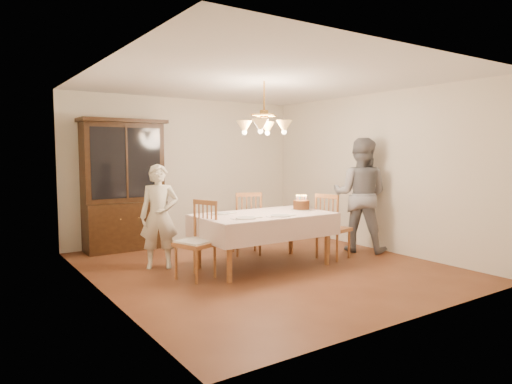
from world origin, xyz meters
TOP-DOWN VIEW (x-y plane):
  - ground at (0.00, 0.00)m, footprint 5.00×5.00m
  - room_shell at (0.00, 0.00)m, footprint 5.00×5.00m
  - dining_table at (0.00, 0.00)m, footprint 1.90×1.10m
  - china_hutch at (-1.26, 2.25)m, footprint 1.38×0.54m
  - chair_far_side at (0.23, 0.80)m, footprint 0.56×0.55m
  - chair_left_end at (-1.08, -0.02)m, footprint 0.54×0.55m
  - chair_right_end at (1.16, -0.18)m, footprint 0.51×0.53m
  - elderly_woman at (-1.25, 0.77)m, footprint 0.63×0.55m
  - adult_in_grey at (1.90, -0.03)m, footprint 1.09×1.14m
  - birthday_cake at (0.68, -0.00)m, footprint 0.30×0.30m
  - place_setting_near_left at (-0.46, -0.26)m, footprint 0.42×0.27m
  - place_setting_near_right at (0.04, -0.35)m, footprint 0.42×0.27m
  - place_setting_far_left at (-0.51, 0.29)m, footprint 0.40×0.25m
  - chandelier at (-0.00, -0.00)m, footprint 0.62×0.62m

SIDE VIEW (x-z plane):
  - ground at x=0.00m, z-range 0.00..0.00m
  - chair_far_side at x=0.23m, z-range -0.06..0.94m
  - chair_right_end at x=1.16m, z-range -0.06..0.94m
  - chair_left_end at x=-1.08m, z-range -0.05..0.95m
  - dining_table at x=0.00m, z-range 0.30..1.06m
  - elderly_woman at x=-1.25m, z-range 0.00..1.46m
  - place_setting_far_left at x=-0.51m, z-range 0.76..0.77m
  - place_setting_near_right at x=0.04m, z-range 0.76..0.77m
  - place_setting_near_left at x=-0.46m, z-range 0.76..0.77m
  - birthday_cake at x=0.68m, z-range 0.72..0.94m
  - adult_in_grey at x=1.90m, z-range 0.00..1.85m
  - china_hutch at x=-1.26m, z-range -0.04..2.12m
  - room_shell at x=0.00m, z-range -0.92..4.08m
  - chandelier at x=0.00m, z-range 1.61..2.34m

